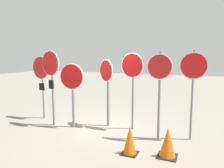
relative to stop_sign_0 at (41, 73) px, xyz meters
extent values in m
plane|color=gray|center=(2.56, -0.12, -1.70)|extent=(40.00, 40.00, 0.00)
cylinder|color=slate|center=(0.01, 0.05, -0.58)|extent=(0.06, 0.06, 2.25)
cylinder|color=white|center=(0.00, -0.01, 0.19)|extent=(0.84, 0.15, 0.84)
cylinder|color=red|center=(0.00, -0.02, 0.19)|extent=(0.78, 0.14, 0.78)
cube|color=black|center=(0.00, -0.01, -0.50)|extent=(0.26, 0.06, 0.26)
cylinder|color=slate|center=(0.86, -0.46, -0.45)|extent=(0.07, 0.07, 2.50)
cylinder|color=white|center=(0.85, -0.52, 0.39)|extent=(0.81, 0.20, 0.83)
cylinder|color=red|center=(0.84, -0.54, 0.39)|extent=(0.75, 0.19, 0.77)
cube|color=black|center=(0.85, -0.52, -0.31)|extent=(0.22, 0.07, 0.30)
cylinder|color=slate|center=(1.59, -0.38, -0.69)|extent=(0.08, 0.08, 2.04)
cylinder|color=white|center=(1.60, -0.44, -0.02)|extent=(0.83, 0.09, 0.84)
cylinder|color=#AD0F0F|center=(1.60, -0.46, -0.02)|extent=(0.77, 0.09, 0.78)
cylinder|color=slate|center=(2.58, 0.19, -0.58)|extent=(0.09, 0.09, 2.24)
cylinder|color=white|center=(2.55, 0.14, 0.15)|extent=(0.62, 0.41, 0.72)
cylinder|color=#AD0F0F|center=(2.54, 0.12, 0.15)|extent=(0.57, 0.37, 0.66)
cylinder|color=slate|center=(3.43, 0.20, -0.53)|extent=(0.06, 0.06, 2.35)
cylinder|color=white|center=(3.42, 0.15, 0.34)|extent=(0.76, 0.18, 0.77)
cylinder|color=#AD0F0F|center=(3.42, 0.13, 0.34)|extent=(0.70, 0.17, 0.71)
cylinder|color=slate|center=(4.38, -0.40, -0.47)|extent=(0.07, 0.07, 2.46)
cylinder|color=white|center=(4.38, -0.46, 0.35)|extent=(0.69, 0.05, 0.69)
cylinder|color=red|center=(4.37, -0.48, 0.35)|extent=(0.63, 0.05, 0.63)
cylinder|color=slate|center=(5.20, -0.01, -0.46)|extent=(0.06, 0.06, 2.50)
cylinder|color=white|center=(5.20, -0.06, 0.37)|extent=(0.74, 0.06, 0.73)
cylinder|color=red|center=(5.20, -0.08, 0.37)|extent=(0.68, 0.05, 0.67)
cube|color=black|center=(3.92, -1.52, -1.69)|extent=(0.39, 0.39, 0.02)
cone|color=#E05B0C|center=(3.92, -1.52, -1.35)|extent=(0.32, 0.32, 0.68)
cube|color=black|center=(4.78, -1.32, -1.69)|extent=(0.45, 0.45, 0.02)
cone|color=#E05B0C|center=(4.78, -1.32, -1.34)|extent=(0.38, 0.38, 0.69)
camera|label=1|loc=(5.49, -6.28, 0.67)|focal=35.00mm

